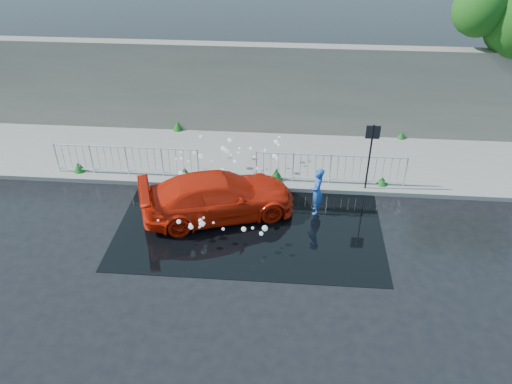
# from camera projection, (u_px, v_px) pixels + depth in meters

# --- Properties ---
(ground) EXTENTS (90.00, 90.00, 0.00)m
(ground) POSITION_uv_depth(u_px,v_px,m) (230.00, 244.00, 14.59)
(ground) COLOR black
(ground) RESTS_ON ground
(pavement) EXTENTS (30.00, 4.00, 0.15)m
(pavement) POSITION_uv_depth(u_px,v_px,m) (246.00, 157.00, 18.69)
(pavement) COLOR slate
(pavement) RESTS_ON ground
(curb) EXTENTS (30.00, 0.25, 0.16)m
(curb) POSITION_uv_depth(u_px,v_px,m) (241.00, 186.00, 17.03)
(curb) COLOR slate
(curb) RESTS_ON ground
(retaining_wall) EXTENTS (30.00, 0.60, 3.50)m
(retaining_wall) POSITION_uv_depth(u_px,v_px,m) (251.00, 89.00, 19.50)
(retaining_wall) COLOR #646254
(retaining_wall) RESTS_ON pavement
(puddle) EXTENTS (8.00, 5.00, 0.01)m
(puddle) POSITION_uv_depth(u_px,v_px,m) (250.00, 224.00, 15.38)
(puddle) COLOR black
(puddle) RESTS_ON ground
(sign_post) EXTENTS (0.45, 0.06, 2.50)m
(sign_post) POSITION_uv_depth(u_px,v_px,m) (371.00, 147.00, 15.92)
(sign_post) COLOR black
(sign_post) RESTS_ON ground
(railing_left) EXTENTS (5.05, 0.05, 1.10)m
(railing_left) POSITION_uv_depth(u_px,v_px,m) (127.00, 160.00, 17.23)
(railing_left) COLOR silver
(railing_left) RESTS_ON pavement
(railing_right) EXTENTS (5.05, 0.05, 1.10)m
(railing_right) POSITION_uv_depth(u_px,v_px,m) (330.00, 168.00, 16.76)
(railing_right) COLOR silver
(railing_right) RESTS_ON pavement
(weeds) EXTENTS (12.17, 3.93, 0.44)m
(weeds) POSITION_uv_depth(u_px,v_px,m) (232.00, 158.00, 18.11)
(weeds) COLOR #124515
(weeds) RESTS_ON pavement
(water_spray) EXTENTS (3.56, 5.39, 1.06)m
(water_spray) POSITION_uv_depth(u_px,v_px,m) (224.00, 179.00, 16.39)
(water_spray) COLOR white
(water_spray) RESTS_ON ground
(red_car) EXTENTS (5.10, 3.34, 1.37)m
(red_car) POSITION_uv_depth(u_px,v_px,m) (218.00, 196.00, 15.44)
(red_car) COLOR red
(red_car) RESTS_ON ground
(person) EXTENTS (0.41, 0.59, 1.58)m
(person) POSITION_uv_depth(u_px,v_px,m) (317.00, 191.00, 15.47)
(person) COLOR #214CA5
(person) RESTS_ON ground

